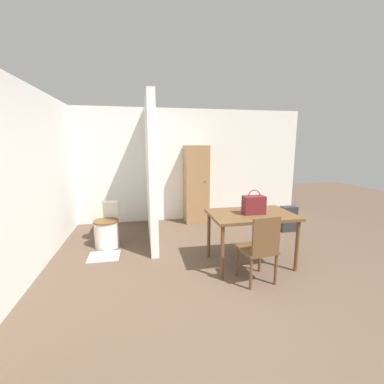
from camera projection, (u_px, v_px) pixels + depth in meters
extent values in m
plane|color=brown|center=(239.00, 319.00, 2.57)|extent=(16.00, 16.00, 0.00)
cube|color=white|center=(182.00, 165.00, 5.86)|extent=(5.62, 0.12, 2.50)
cube|color=white|center=(36.00, 178.00, 3.62)|extent=(0.12, 4.59, 2.50)
cube|color=white|center=(151.00, 171.00, 4.68)|extent=(0.12, 2.04, 2.50)
cube|color=brown|center=(251.00, 215.00, 3.64)|extent=(1.18, 0.79, 0.04)
cylinder|color=brown|center=(222.00, 252.00, 3.29)|extent=(0.05, 0.05, 0.72)
cylinder|color=brown|center=(297.00, 246.00, 3.49)|extent=(0.05, 0.05, 0.72)
cylinder|color=brown|center=(209.00, 235.00, 3.94)|extent=(0.05, 0.05, 0.72)
cylinder|color=brown|center=(272.00, 230.00, 4.14)|extent=(0.05, 0.05, 0.72)
cube|color=brown|center=(256.00, 249.00, 3.24)|extent=(0.46, 0.46, 0.04)
cube|color=brown|center=(266.00, 236.00, 3.02)|extent=(0.37, 0.08, 0.45)
cylinder|color=brown|center=(237.00, 262.00, 3.39)|extent=(0.04, 0.04, 0.40)
cylinder|color=brown|center=(260.00, 258.00, 3.50)|extent=(0.04, 0.04, 0.40)
cylinder|color=brown|center=(251.00, 274.00, 3.06)|extent=(0.04, 0.04, 0.40)
cylinder|color=brown|center=(276.00, 270.00, 3.17)|extent=(0.04, 0.04, 0.40)
cylinder|color=silver|center=(107.00, 234.00, 4.37)|extent=(0.40, 0.40, 0.44)
cylinder|color=brown|center=(106.00, 221.00, 4.32)|extent=(0.42, 0.42, 0.02)
cube|color=silver|center=(107.00, 210.00, 4.56)|extent=(0.39, 0.18, 0.29)
cube|color=maroon|center=(254.00, 205.00, 3.59)|extent=(0.30, 0.16, 0.26)
torus|color=maroon|center=(254.00, 196.00, 3.57)|extent=(0.18, 0.01, 0.18)
cube|color=#997047|center=(196.00, 184.00, 5.69)|extent=(0.51, 0.46, 1.70)
sphere|color=black|center=(205.00, 182.00, 5.47)|extent=(0.02, 0.02, 0.02)
cube|color=#B2BCC6|center=(104.00, 256.00, 3.99)|extent=(0.47, 0.40, 0.01)
cube|color=#2D2D33|center=(288.00, 219.00, 5.14)|extent=(0.31, 0.17, 0.51)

